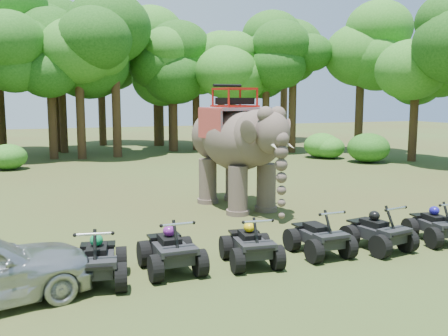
{
  "coord_description": "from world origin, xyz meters",
  "views": [
    {
      "loc": [
        -5.07,
        -12.16,
        3.93
      ],
      "look_at": [
        0.0,
        1.2,
        1.9
      ],
      "focal_mm": 40.0,
      "sensor_mm": 36.0,
      "label": 1
    }
  ],
  "objects_px": {
    "atv_0": "(96,254)",
    "atv_1": "(171,244)",
    "elephant": "(236,147)",
    "atv_5": "(437,221)",
    "atv_2": "(251,239)",
    "atv_4": "(378,226)",
    "atv_3": "(319,231)"
  },
  "relations": [
    {
      "from": "atv_3",
      "to": "atv_5",
      "type": "height_order",
      "value": "atv_3"
    },
    {
      "from": "atv_4",
      "to": "atv_5",
      "type": "bearing_deg",
      "value": -9.37
    },
    {
      "from": "atv_1",
      "to": "atv_3",
      "type": "bearing_deg",
      "value": -3.05
    },
    {
      "from": "atv_2",
      "to": "atv_5",
      "type": "relative_size",
      "value": 1.02
    },
    {
      "from": "atv_3",
      "to": "atv_5",
      "type": "xyz_separation_m",
      "value": [
        3.6,
        -0.19,
        -0.01
      ]
    },
    {
      "from": "atv_0",
      "to": "atv_2",
      "type": "xyz_separation_m",
      "value": [
        3.57,
        -0.0,
        -0.04
      ]
    },
    {
      "from": "atv_4",
      "to": "atv_5",
      "type": "relative_size",
      "value": 1.04
    },
    {
      "from": "atv_1",
      "to": "atv_3",
      "type": "xyz_separation_m",
      "value": [
        3.8,
        -0.14,
        -0.03
      ]
    },
    {
      "from": "atv_1",
      "to": "atv_4",
      "type": "height_order",
      "value": "atv_1"
    },
    {
      "from": "elephant",
      "to": "atv_2",
      "type": "relative_size",
      "value": 3.21
    },
    {
      "from": "atv_2",
      "to": "atv_4",
      "type": "relative_size",
      "value": 0.98
    },
    {
      "from": "atv_1",
      "to": "atv_2",
      "type": "height_order",
      "value": "atv_1"
    },
    {
      "from": "atv_1",
      "to": "atv_4",
      "type": "relative_size",
      "value": 1.03
    },
    {
      "from": "atv_2",
      "to": "atv_0",
      "type": "bearing_deg",
      "value": -173.34
    },
    {
      "from": "atv_0",
      "to": "atv_1",
      "type": "relative_size",
      "value": 1.01
    },
    {
      "from": "atv_5",
      "to": "atv_4",
      "type": "bearing_deg",
      "value": -173.1
    },
    {
      "from": "elephant",
      "to": "atv_5",
      "type": "xyz_separation_m",
      "value": [
        3.47,
        -6.06,
        -1.59
      ]
    },
    {
      "from": "atv_0",
      "to": "atv_1",
      "type": "xyz_separation_m",
      "value": [
        1.68,
        0.2,
        -0.0
      ]
    },
    {
      "from": "elephant",
      "to": "atv_5",
      "type": "distance_m",
      "value": 7.16
    },
    {
      "from": "elephant",
      "to": "atv_3",
      "type": "bearing_deg",
      "value": -99.87
    },
    {
      "from": "atv_2",
      "to": "atv_5",
      "type": "bearing_deg",
      "value": 5.34
    },
    {
      "from": "atv_0",
      "to": "atv_4",
      "type": "bearing_deg",
      "value": 8.57
    },
    {
      "from": "atv_1",
      "to": "atv_3",
      "type": "height_order",
      "value": "atv_1"
    },
    {
      "from": "atv_1",
      "to": "atv_2",
      "type": "xyz_separation_m",
      "value": [
        1.89,
        -0.2,
        -0.03
      ]
    },
    {
      "from": "elephant",
      "to": "atv_1",
      "type": "height_order",
      "value": "elephant"
    },
    {
      "from": "atv_1",
      "to": "atv_5",
      "type": "height_order",
      "value": "atv_1"
    },
    {
      "from": "atv_2",
      "to": "atv_3",
      "type": "height_order",
      "value": "atv_3"
    },
    {
      "from": "elephant",
      "to": "atv_2",
      "type": "xyz_separation_m",
      "value": [
        -2.03,
        -5.93,
        -1.58
      ]
    },
    {
      "from": "elephant",
      "to": "atv_0",
      "type": "relative_size",
      "value": 3.02
    },
    {
      "from": "elephant",
      "to": "atv_1",
      "type": "relative_size",
      "value": 3.04
    },
    {
      "from": "atv_0",
      "to": "atv_5",
      "type": "relative_size",
      "value": 1.08
    },
    {
      "from": "atv_1",
      "to": "atv_3",
      "type": "relative_size",
      "value": 1.05
    }
  ]
}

